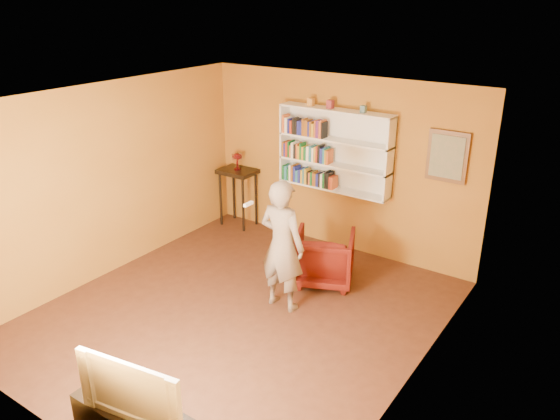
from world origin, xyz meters
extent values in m
cube|color=#422215|center=(0.00, 0.00, -0.06)|extent=(5.30, 5.80, 0.12)
cube|color=#A4671E|center=(0.00, 2.52, 1.35)|extent=(5.30, 0.04, 2.70)
cube|color=#A4671E|center=(0.00, -2.52, 1.35)|extent=(5.30, 0.04, 2.70)
cube|color=#A4671E|center=(-2.27, 0.00, 1.35)|extent=(0.04, 5.80, 2.70)
cube|color=#A4671E|center=(2.27, 0.00, 1.35)|extent=(0.04, 5.80, 2.70)
cube|color=white|center=(0.00, 0.00, 2.73)|extent=(5.30, 5.80, 0.06)
cube|color=white|center=(0.00, 2.48, 1.60)|extent=(1.80, 0.03, 1.20)
cube|color=white|center=(-0.89, 2.35, 1.60)|extent=(0.03, 0.28, 1.20)
cube|color=white|center=(0.89, 2.35, 1.60)|extent=(0.03, 0.28, 1.20)
cube|color=white|center=(0.00, 2.35, 1.00)|extent=(1.80, 0.28, 0.03)
cube|color=white|center=(0.00, 2.35, 1.38)|extent=(1.80, 0.28, 0.03)
cube|color=white|center=(0.00, 2.35, 1.76)|extent=(1.80, 0.28, 0.03)
cube|color=white|center=(0.00, 2.35, 2.20)|extent=(1.80, 0.28, 0.03)
cube|color=#16642B|center=(-0.84, 2.31, 1.13)|extent=(0.04, 0.17, 0.23)
cube|color=teal|center=(-0.80, 2.31, 1.13)|extent=(0.04, 0.18, 0.22)
cube|color=#16642B|center=(-0.75, 2.30, 1.11)|extent=(0.03, 0.17, 0.19)
cube|color=white|center=(-0.71, 2.30, 1.14)|extent=(0.03, 0.17, 0.26)
cube|color=#97561B|center=(-0.68, 2.31, 1.14)|extent=(0.03, 0.19, 0.26)
cube|color=navy|center=(-0.63, 2.30, 1.14)|extent=(0.04, 0.17, 0.24)
cube|color=teal|center=(-0.59, 2.30, 1.11)|extent=(0.04, 0.16, 0.19)
cube|color=navy|center=(-0.54, 2.31, 1.12)|extent=(0.04, 0.18, 0.21)
cube|color=gold|center=(-0.50, 2.31, 1.12)|extent=(0.03, 0.18, 0.21)
cube|color=teal|center=(-0.46, 2.30, 1.14)|extent=(0.02, 0.16, 0.24)
cube|color=gold|center=(-0.43, 2.29, 1.13)|extent=(0.04, 0.14, 0.24)
cube|color=black|center=(-0.39, 2.30, 1.12)|extent=(0.03, 0.16, 0.20)
cube|color=#C85A28|center=(-0.36, 2.31, 1.11)|extent=(0.03, 0.18, 0.20)
cube|color=#16642B|center=(-0.32, 2.30, 1.12)|extent=(0.04, 0.17, 0.21)
cube|color=#97561B|center=(-0.29, 2.29, 1.13)|extent=(0.02, 0.14, 0.22)
cube|color=#97561B|center=(-0.26, 2.30, 1.12)|extent=(0.03, 0.15, 0.20)
cube|color=navy|center=(-0.22, 2.30, 1.12)|extent=(0.04, 0.15, 0.20)
cube|color=black|center=(-0.18, 2.31, 1.12)|extent=(0.03, 0.18, 0.22)
cube|color=white|center=(-0.14, 2.30, 1.12)|extent=(0.04, 0.17, 0.22)
cube|color=#16642B|center=(-0.11, 2.31, 1.13)|extent=(0.03, 0.17, 0.23)
cube|color=black|center=(-0.07, 2.30, 1.14)|extent=(0.03, 0.17, 0.26)
cube|color=black|center=(-0.03, 2.31, 1.14)|extent=(0.04, 0.18, 0.25)
cube|color=#B7321C|center=(0.00, 2.30, 1.11)|extent=(0.03, 0.15, 0.20)
cube|color=#C85A28|center=(0.04, 2.31, 1.11)|extent=(0.04, 0.18, 0.19)
cube|color=#97561B|center=(-0.85, 2.31, 1.51)|extent=(0.03, 0.18, 0.23)
cube|color=navy|center=(-0.82, 2.30, 1.50)|extent=(0.03, 0.16, 0.21)
cube|color=#B7321C|center=(-0.78, 2.31, 1.51)|extent=(0.04, 0.18, 0.24)
cube|color=#16642B|center=(-0.74, 2.31, 1.52)|extent=(0.02, 0.17, 0.25)
cube|color=#C85A28|center=(-0.71, 2.31, 1.49)|extent=(0.02, 0.19, 0.19)
cube|color=white|center=(-0.67, 2.31, 1.51)|extent=(0.04, 0.17, 0.24)
cube|color=black|center=(-0.63, 2.31, 1.50)|extent=(0.04, 0.17, 0.22)
cube|color=#C85A28|center=(-0.59, 2.30, 1.51)|extent=(0.03, 0.15, 0.24)
cube|color=gold|center=(-0.56, 2.31, 1.50)|extent=(0.03, 0.18, 0.21)
cube|color=#16642B|center=(-0.52, 2.30, 1.52)|extent=(0.03, 0.16, 0.26)
cube|color=gold|center=(-0.49, 2.31, 1.50)|extent=(0.03, 0.19, 0.21)
cube|color=#16642B|center=(-0.44, 2.29, 1.50)|extent=(0.04, 0.14, 0.21)
cube|color=white|center=(-0.40, 2.30, 1.51)|extent=(0.04, 0.16, 0.23)
cube|color=teal|center=(-0.35, 2.31, 1.51)|extent=(0.04, 0.17, 0.23)
cube|color=white|center=(-0.31, 2.31, 1.50)|extent=(0.03, 0.18, 0.22)
cube|color=gold|center=(-0.27, 2.29, 1.51)|extent=(0.03, 0.15, 0.24)
cube|color=#B7321C|center=(-0.24, 2.30, 1.52)|extent=(0.03, 0.17, 0.25)
cube|color=black|center=(-0.20, 2.30, 1.53)|extent=(0.03, 0.16, 0.27)
cube|color=navy|center=(-0.16, 2.30, 1.51)|extent=(0.04, 0.16, 0.23)
cube|color=teal|center=(-0.12, 2.31, 1.51)|extent=(0.03, 0.18, 0.24)
cube|color=gold|center=(-0.09, 2.29, 1.50)|extent=(0.02, 0.14, 0.22)
cube|color=#C85A28|center=(-0.05, 2.31, 1.50)|extent=(0.03, 0.17, 0.21)
cube|color=#C85A28|center=(-0.84, 2.31, 1.91)|extent=(0.04, 0.17, 0.27)
cube|color=white|center=(-0.79, 2.30, 1.89)|extent=(0.04, 0.15, 0.23)
cube|color=navy|center=(-0.74, 2.31, 1.89)|extent=(0.03, 0.18, 0.22)
cube|color=#B7321C|center=(-0.70, 2.31, 1.87)|extent=(0.04, 0.18, 0.20)
cube|color=black|center=(-0.66, 2.29, 1.90)|extent=(0.04, 0.14, 0.25)
cube|color=black|center=(-0.61, 2.29, 1.89)|extent=(0.04, 0.14, 0.23)
cube|color=navy|center=(-0.57, 2.30, 1.88)|extent=(0.04, 0.16, 0.21)
cube|color=navy|center=(-0.52, 2.31, 1.88)|extent=(0.03, 0.17, 0.21)
cube|color=#97561B|center=(-0.49, 2.30, 1.90)|extent=(0.02, 0.15, 0.25)
cube|color=#97561B|center=(-0.46, 2.30, 1.89)|extent=(0.04, 0.17, 0.24)
cube|color=#97561B|center=(-0.42, 2.30, 1.89)|extent=(0.03, 0.17, 0.24)
cube|color=navy|center=(-0.39, 2.31, 1.89)|extent=(0.03, 0.19, 0.23)
cube|color=#97561B|center=(-0.36, 2.31, 1.89)|extent=(0.03, 0.18, 0.23)
cube|color=gold|center=(-0.32, 2.30, 1.88)|extent=(0.04, 0.16, 0.21)
cube|color=#C85A28|center=(-0.28, 2.30, 1.90)|extent=(0.03, 0.16, 0.26)
cube|color=#5E2570|center=(-0.24, 2.30, 1.90)|extent=(0.04, 0.16, 0.25)
cube|color=#C85A28|center=(-0.19, 2.31, 1.91)|extent=(0.04, 0.18, 0.26)
cube|color=black|center=(-0.15, 2.30, 1.89)|extent=(0.02, 0.16, 0.24)
cube|color=gold|center=(-0.43, 2.35, 2.27)|extent=(0.08, 0.08, 0.12)
cube|color=maroon|center=(-0.10, 2.35, 2.27)|extent=(0.09, 0.09, 0.12)
cube|color=slate|center=(0.43, 2.35, 2.26)|extent=(0.07, 0.07, 0.10)
cube|color=brown|center=(1.65, 2.46, 1.75)|extent=(0.55, 0.04, 0.70)
cube|color=gray|center=(1.65, 2.44, 1.75)|extent=(0.45, 0.02, 0.58)
cylinder|color=black|center=(-2.03, 2.07, 0.47)|extent=(0.04, 0.04, 0.94)
cylinder|color=black|center=(-1.54, 2.07, 0.47)|extent=(0.04, 0.04, 0.94)
cylinder|color=black|center=(-2.03, 2.43, 0.47)|extent=(0.04, 0.04, 0.94)
cylinder|color=black|center=(-1.54, 2.43, 0.47)|extent=(0.04, 0.04, 0.94)
cube|color=black|center=(-1.79, 2.25, 0.97)|extent=(0.61, 0.47, 0.07)
cylinder|color=maroon|center=(-1.79, 2.25, 1.01)|extent=(0.12, 0.12, 0.02)
cylinder|color=maroon|center=(-1.79, 2.25, 1.10)|extent=(0.03, 0.03, 0.15)
ellipsoid|color=maroon|center=(-1.79, 2.25, 1.23)|extent=(0.17, 0.17, 0.11)
cylinder|color=beige|center=(-1.70, 2.25, 1.23)|extent=(0.01, 0.01, 0.12)
cylinder|color=beige|center=(-1.71, 2.29, 1.23)|extent=(0.01, 0.01, 0.12)
cylinder|color=beige|center=(-1.74, 2.32, 1.23)|extent=(0.01, 0.01, 0.12)
cylinder|color=beige|center=(-1.79, 2.33, 1.23)|extent=(0.01, 0.01, 0.12)
cylinder|color=beige|center=(-1.83, 2.32, 1.23)|extent=(0.01, 0.01, 0.12)
cylinder|color=beige|center=(-1.86, 2.29, 1.23)|extent=(0.01, 0.01, 0.12)
cylinder|color=beige|center=(-1.87, 2.25, 1.23)|extent=(0.01, 0.01, 0.12)
cylinder|color=beige|center=(-1.86, 2.21, 1.23)|extent=(0.01, 0.01, 0.12)
cylinder|color=beige|center=(-1.83, 2.18, 1.23)|extent=(0.01, 0.01, 0.12)
cylinder|color=beige|center=(-1.79, 2.17, 1.23)|extent=(0.01, 0.01, 0.12)
cylinder|color=beige|center=(-1.74, 2.18, 1.23)|extent=(0.01, 0.01, 0.12)
cylinder|color=beige|center=(-1.71, 2.21, 1.23)|extent=(0.01, 0.01, 0.12)
imported|color=#440604|center=(0.45, 1.34, 0.37)|extent=(1.04, 1.06, 0.74)
imported|color=#756455|center=(0.33, 0.49, 0.86)|extent=(0.63, 0.42, 1.72)
cube|color=white|center=(0.00, 0.24, 1.42)|extent=(0.04, 0.15, 0.04)
imported|color=black|center=(0.75, -2.25, 0.78)|extent=(1.01, 0.29, 0.58)
camera|label=1|loc=(3.78, -4.57, 3.81)|focal=35.00mm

